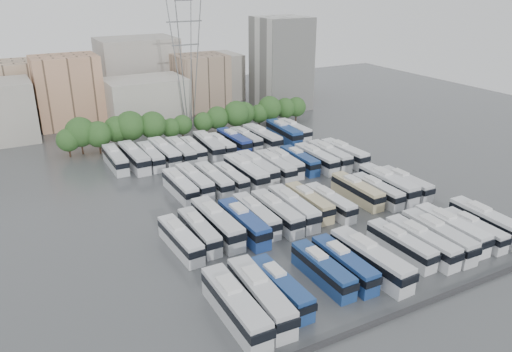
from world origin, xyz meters
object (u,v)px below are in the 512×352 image
bus_r1_s13 (405,183)px  bus_r1_s5 (277,212)px  bus_r1_s1 (199,231)px  bus_r1_s10 (357,190)px  bus_r1_s7 (309,202)px  bus_r3_s2 (151,156)px  bus_r2_s6 (246,172)px  bus_r2_s7 (257,168)px  bus_r0_s8 (401,244)px  bus_r2_s4 (214,180)px  bus_r2_s9 (285,162)px  bus_r2_s8 (275,166)px  bus_r3_s9 (246,139)px  bus_r3_s3 (164,152)px  bus_r1_s11 (377,191)px  bus_r3_s13 (294,130)px  bus_r2_s5 (231,178)px  bus_r2_s2 (180,186)px  bus_r0_s13 (486,221)px  bus_r3_s8 (234,141)px  bus_r1_s12 (388,184)px  bus_r0_s4 (323,269)px  bus_r0_s11 (451,229)px  bus_r0_s12 (474,229)px  bus_r1_s8 (330,202)px  bus_r2_s11 (316,158)px  bus_r3_s6 (208,145)px  bus_r0_s5 (344,264)px  bus_r0_s2 (281,287)px  apartment_tower (281,64)px  bus_r3_s4 (181,151)px  bus_r3_s7 (221,145)px  bus_r1_s0 (180,239)px  bus_r2_s13 (344,153)px  bus_r1_s3 (244,223)px  bus_r0_s1 (260,295)px  bus_r0_s6 (370,259)px  bus_r1_s6 (293,207)px  bus_r2_s3 (194,181)px  electricity_pylon (186,55)px  bus_r1_s2 (217,223)px  bus_r3_s0 (115,159)px  bus_r3_s12 (284,132)px  bus_r0_s9 (422,242)px  bus_r3_s5 (193,149)px  bus_r2_s12 (329,155)px

bus_r1_s13 → bus_r1_s5: bearing=178.1°
bus_r1_s1 → bus_r1_s10: bearing=1.3°
bus_r1_s7 → bus_r3_s2: bus_r3_s2 is taller
bus_r2_s6 → bus_r2_s7: 3.29m
bus_r0_s8 → bus_r2_s4: size_ratio=0.95×
bus_r2_s9 → bus_r2_s8: bearing=-157.0°
bus_r3_s9 → bus_r3_s3: bearing=-179.1°
bus_r1_s11 → bus_r1_s5: bearing=177.8°
bus_r3_s13 → bus_r2_s5: bearing=-143.7°
bus_r1_s1 → bus_r2_s2: bearing=78.9°
bus_r0_s13 → bus_r3_s8: size_ratio=1.01×
bus_r1_s12 → bus_r0_s4: bearing=-146.1°
bus_r1_s12 → bus_r1_s13: 3.44m
bus_r1_s12 → bus_r2_s5: size_ratio=1.23×
bus_r3_s3 → bus_r0_s11: bearing=-65.1°
bus_r0_s12 → bus_r3_s9: size_ratio=0.92×
bus_r1_s8 → bus_r2_s11: (10.00, 18.40, 0.16)m
bus_r0_s4 → bus_r3_s6: bus_r3_s6 is taller
bus_r0_s8 → bus_r0_s5: bearing=-179.9°
bus_r1_s1 → bus_r3_s13: bearing=42.9°
bus_r0_s2 → bus_r1_s5: size_ratio=0.92×
apartment_tower → bus_r1_s10: size_ratio=2.18×
bus_r3_s4 → bus_r3_s7: size_ratio=1.14×
bus_r0_s8 → bus_r1_s0: bearing=147.5°
bus_r2_s9 → bus_r2_s13: size_ratio=0.92×
bus_r1_s12 → bus_r2_s9: bus_r1_s12 is taller
bus_r1_s3 → bus_r3_s9: (19.62, 37.27, -0.15)m
apartment_tower → bus_r1_s1: (-52.20, -63.89, -11.21)m
bus_r3_s4 → bus_r3_s13: bus_r3_s4 is taller
bus_r0_s1 → bus_r0_s6: size_ratio=0.99×
bus_r1_s7 → bus_r3_s6: bus_r3_s6 is taller
bus_r1_s0 → bus_r1_s6: (19.62, 0.97, 0.18)m
bus_r1_s13 → bus_r2_s11: bus_r2_s11 is taller
bus_r1_s11 → bus_r3_s13: bearing=79.8°
bus_r2_s3 → bus_r3_s9: bus_r2_s3 is taller
electricity_pylon → bus_r2_s8: electricity_pylon is taller
bus_r1_s2 → bus_r3_s7: 38.53m
bus_r0_s4 → bus_r1_s2: 18.96m
bus_r0_s8 → bus_r2_s13: bearing=62.8°
bus_r2_s3 → bus_r1_s10: bearing=-38.1°
bus_r1_s1 → bus_r2_s4: size_ratio=0.95×
bus_r1_s12 → bus_r3_s0: bus_r1_s12 is taller
bus_r3_s6 → bus_r3_s4: bearing=-172.3°
bus_r3_s12 → bus_r0_s9: bearing=-97.8°
bus_r2_s5 → bus_r3_s5: size_ratio=0.99×
bus_r2_s11 → bus_r3_s7: bearing=125.8°
bus_r0_s12 → bus_r1_s13: (3.48, 17.87, 0.13)m
bus_r0_s6 → bus_r1_s7: bus_r0_s6 is taller
bus_r1_s5 → bus_r1_s8: bus_r1_s5 is taller
bus_r2_s12 → bus_r3_s8: bus_r2_s12 is taller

